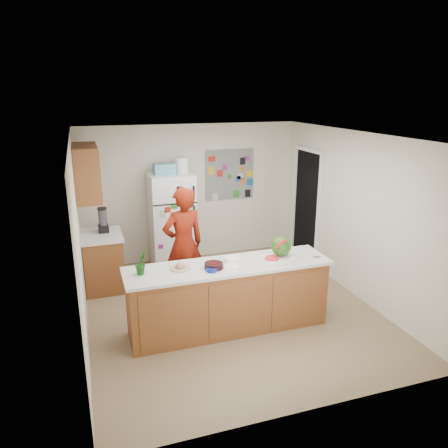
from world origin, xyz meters
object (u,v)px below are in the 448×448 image
object	(u,v)px
person	(184,245)
cherry_bowl	(214,266)
watermelon	(281,246)
refrigerator	(172,221)

from	to	relation	value
person	cherry_bowl	world-z (taller)	person
watermelon	refrigerator	bearing A→B (deg)	113.52
refrigerator	person	bearing A→B (deg)	-94.53
person	refrigerator	bearing A→B (deg)	-105.57
refrigerator	person	size ratio (longest dim) A/B	0.97
refrigerator	watermelon	size ratio (longest dim) A/B	6.24
refrigerator	cherry_bowl	size ratio (longest dim) A/B	7.19
watermelon	person	bearing A→B (deg)	139.43
watermelon	cherry_bowl	bearing A→B (deg)	-173.53
watermelon	cherry_bowl	xyz separation A→B (m)	(-0.98, -0.11, -0.11)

